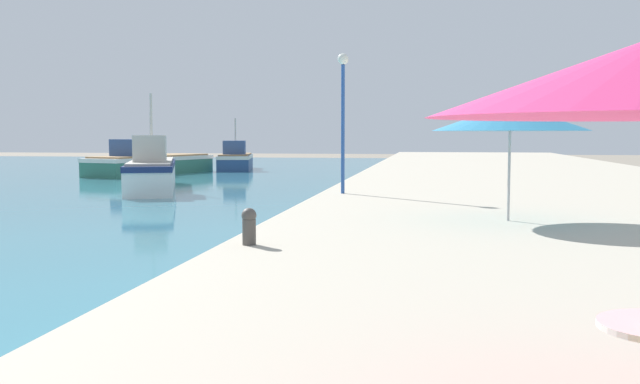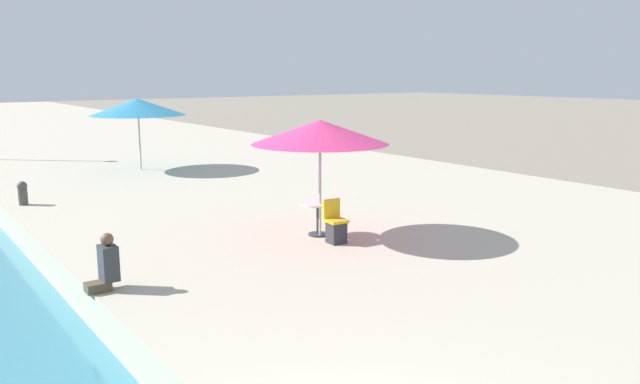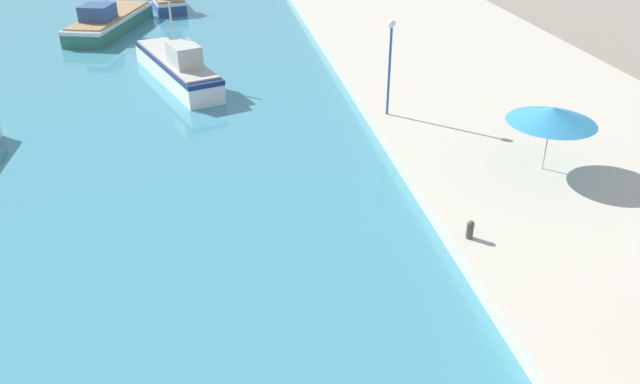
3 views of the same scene
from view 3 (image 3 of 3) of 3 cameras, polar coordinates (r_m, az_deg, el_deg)
The scene contains 7 objects.
quay_promenade at distance 42.81m, azimuth 11.73°, elevation 12.47°, with size 16.00×90.00×0.73m.
fishing_boat_mid at distance 37.93m, azimuth -12.93°, elevation 11.12°, with size 5.37×10.20×4.55m.
fishing_boat_far at distance 50.39m, azimuth -18.73°, elevation 14.60°, with size 5.72×10.46×4.07m.
fishing_boat_distant at distance 56.67m, azimuth -13.89°, elevation 16.67°, with size 3.59×6.90×3.81m.
cafe_umbrella_white at distance 25.90m, azimuth 20.47°, elevation 6.62°, with size 3.46×3.46×2.62m.
mooring_bollard at distance 21.21m, azimuth 13.56°, elevation -3.29°, with size 0.26×0.26×0.65m.
lamppost at distance 29.78m, azimuth 6.45°, elevation 12.63°, with size 0.36×0.36×4.56m.
Camera 3 is at (-7.40, -1.18, 12.12)m, focal length 35.00 mm.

